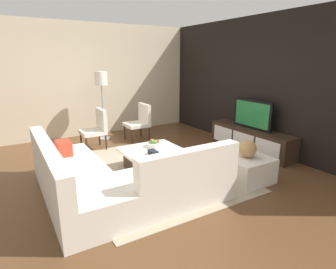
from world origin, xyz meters
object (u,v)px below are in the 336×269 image
floor_lamp (101,83)px  accent_chair_far (140,120)px  ottoman (246,169)px  fruit_bowl (154,144)px  media_console (250,140)px  coffee_table (154,160)px  sectional_couch (112,180)px  book_stack (153,153)px  television (252,114)px  decorative_ball (248,149)px  accent_chair_near (97,127)px

floor_lamp → accent_chair_far: size_ratio=1.89×
ottoman → fruit_bowl: (-1.31, -0.99, 0.24)m
media_console → coffee_table: (-0.10, -2.30, -0.05)m
accent_chair_far → sectional_couch: bearing=-22.5°
ottoman → book_stack: book_stack is taller
sectional_couch → coffee_table: (-0.61, 0.98, -0.09)m
accent_chair_far → television: bearing=48.8°
media_console → decorative_ball: (1.03, -1.21, 0.29)m
television → fruit_bowl: (-0.28, -2.20, -0.37)m
sectional_couch → decorative_ball: (0.52, 2.07, 0.25)m
television → sectional_couch: television is taller
television → floor_lamp: size_ratio=0.60×
sectional_couch → decorative_ball: sectional_couch is taller
television → book_stack: size_ratio=4.84×
media_console → book_stack: size_ratio=9.93×
decorative_ball → book_stack: (-0.91, -1.21, -0.12)m
ottoman → accent_chair_near: bearing=-152.2°
coffee_table → accent_chair_near: bearing=-165.8°
television → book_stack: (0.12, -2.42, -0.38)m
decorative_ball → book_stack: 1.52m
television → decorative_ball: (1.03, -1.21, -0.26)m
decorative_ball → book_stack: size_ratio=1.38×
fruit_bowl → sectional_couch: bearing=-53.8°
sectional_couch → book_stack: (-0.39, 0.86, 0.13)m
media_console → sectional_couch: 3.32m
media_console → accent_chair_far: (-2.05, -1.62, 0.24)m
fruit_bowl → accent_chair_far: accent_chair_far is taller
fruit_bowl → book_stack: fruit_bowl is taller
accent_chair_near → floor_lamp: 1.15m
sectional_couch → accent_chair_far: 3.06m
sectional_couch → fruit_bowl: bearing=126.2°
decorative_ball → ottoman: bearing=0.0°
coffee_table → accent_chair_far: 2.08m
sectional_couch → book_stack: bearing=114.5°
book_stack → accent_chair_far: bearing=159.9°
accent_chair_near → book_stack: size_ratio=4.26×
television → coffee_table: size_ratio=0.97×
coffee_table → floor_lamp: floor_lamp is taller
floor_lamp → fruit_bowl: bearing=4.8°
sectional_couch → floor_lamp: bearing=163.5°
ottoman → sectional_couch: bearing=-104.0°
accent_chair_near → book_stack: accent_chair_near is taller
accent_chair_near → book_stack: bearing=6.8°
sectional_couch → accent_chair_far: accent_chair_far is taller
sectional_couch → ottoman: sectional_couch is taller
sectional_couch → accent_chair_near: bearing=167.5°
coffee_table → book_stack: (0.22, -0.12, 0.22)m
floor_lamp → book_stack: floor_lamp is taller
media_console → floor_lamp: floor_lamp is taller
ottoman → book_stack: (-0.91, -1.21, 0.22)m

